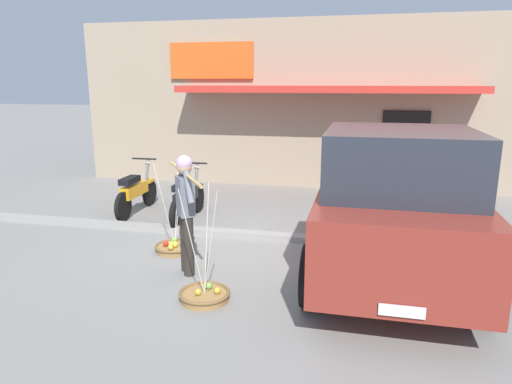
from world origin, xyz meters
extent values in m
plane|color=gray|center=(0.00, 0.00, 0.00)|extent=(90.00, 90.00, 0.00)
cube|color=gray|center=(0.00, 0.70, 0.05)|extent=(20.00, 0.24, 0.10)
cylinder|color=#2D2823|center=(-0.54, -0.91, 0.43)|extent=(0.15, 0.15, 0.86)
cylinder|color=#2D2823|center=(-0.44, -1.06, 0.43)|extent=(0.15, 0.15, 0.86)
cube|color=slate|center=(-0.49, -0.99, 1.13)|extent=(0.35, 0.39, 0.54)
sphere|color=tan|center=(-0.49, -0.99, 1.53)|extent=(0.21, 0.21, 0.21)
sphere|color=#D1A8CC|center=(-0.49, -0.99, 1.58)|extent=(0.22, 0.22, 0.22)
cylinder|color=slate|center=(-0.62, -0.79, 1.30)|extent=(0.26, 0.33, 0.43)
cylinder|color=slate|center=(-0.36, -1.19, 1.30)|extent=(0.26, 0.33, 0.43)
cylinder|color=tan|center=(-0.49, -0.99, 1.45)|extent=(1.05, 1.54, 0.04)
cylinder|color=#9E7542|center=(-1.00, -0.23, 0.04)|extent=(0.60, 0.60, 0.09)
torus|color=brown|center=(-1.00, -0.23, 0.10)|extent=(0.65, 0.65, 0.05)
sphere|color=#7ABC48|center=(-1.00, -0.41, 0.13)|extent=(0.09, 0.09, 0.09)
sphere|color=red|center=(-1.14, -0.28, 0.14)|extent=(0.09, 0.09, 0.09)
sphere|color=yellow|center=(-1.04, -0.29, 0.14)|extent=(0.09, 0.09, 0.09)
sphere|color=yellow|center=(-0.97, -0.29, 0.14)|extent=(0.10, 0.10, 0.10)
sphere|color=#7ABD48|center=(-1.01, -0.22, 0.20)|extent=(0.10, 0.10, 0.10)
sphere|color=gold|center=(-0.99, -0.42, 0.13)|extent=(0.08, 0.08, 0.08)
cylinder|color=silver|center=(-1.00, -0.09, 0.77)|extent=(0.01, 0.29, 1.36)
cylinder|color=silver|center=(-1.12, -0.30, 0.77)|extent=(0.25, 0.15, 1.36)
cylinder|color=silver|center=(-0.88, -0.30, 0.77)|extent=(0.25, 0.15, 1.36)
cylinder|color=#9E7542|center=(0.01, -1.75, 0.04)|extent=(0.60, 0.60, 0.09)
torus|color=brown|center=(0.01, -1.75, 0.10)|extent=(0.65, 0.65, 0.05)
sphere|color=gold|center=(-0.05, -1.82, 0.13)|extent=(0.08, 0.08, 0.08)
sphere|color=#79BB47|center=(0.03, -1.62, 0.13)|extent=(0.09, 0.09, 0.09)
sphere|color=gold|center=(0.18, -1.73, 0.13)|extent=(0.09, 0.09, 0.09)
cylinder|color=silver|center=(0.01, -1.61, 0.77)|extent=(0.01, 0.29, 1.36)
cylinder|color=silver|center=(-0.11, -1.82, 0.77)|extent=(0.25, 0.15, 1.36)
cylinder|color=silver|center=(0.13, -1.82, 0.77)|extent=(0.25, 0.15, 1.36)
cylinder|color=black|center=(-2.64, 2.35, 0.29)|extent=(0.09, 0.58, 0.58)
cylinder|color=black|center=(-2.62, 1.11, 0.29)|extent=(0.09, 0.58, 0.58)
cube|color=orange|center=(-2.64, 2.35, 0.55)|extent=(0.15, 0.28, 0.06)
cube|color=orange|center=(-2.63, 1.63, 0.51)|extent=(0.22, 0.90, 0.24)
cube|color=black|center=(-2.62, 1.45, 0.75)|extent=(0.23, 0.56, 0.12)
cylinder|color=slate|center=(-2.64, 2.25, 0.68)|extent=(0.07, 0.30, 0.76)
cylinder|color=black|center=(-2.64, 2.17, 1.07)|extent=(0.54, 0.05, 0.04)
sphere|color=silver|center=(-2.64, 2.33, 0.93)|extent=(0.11, 0.11, 0.11)
cylinder|color=black|center=(-1.42, 2.08, 0.29)|extent=(0.09, 0.58, 0.58)
cylinder|color=black|center=(-1.39, 0.84, 0.29)|extent=(0.09, 0.58, 0.58)
cube|color=black|center=(-1.42, 2.08, 0.55)|extent=(0.15, 0.28, 0.06)
cube|color=black|center=(-1.40, 1.36, 0.51)|extent=(0.22, 0.90, 0.24)
cube|color=black|center=(-1.40, 1.18, 0.75)|extent=(0.23, 0.56, 0.12)
cylinder|color=slate|center=(-1.41, 1.98, 0.68)|extent=(0.07, 0.30, 0.76)
cylinder|color=black|center=(-1.41, 1.90, 1.07)|extent=(0.54, 0.05, 0.04)
sphere|color=silver|center=(-1.42, 2.06, 0.93)|extent=(0.11, 0.11, 0.11)
cube|color=maroon|center=(2.31, -0.14, 0.86)|extent=(1.95, 4.72, 0.96)
cube|color=#282D38|center=(2.30, -0.96, 1.72)|extent=(1.77, 1.90, 0.76)
cube|color=maroon|center=(2.32, 0.92, 1.44)|extent=(1.83, 2.37, 0.08)
cylinder|color=black|center=(3.24, -1.61, 0.38)|extent=(0.27, 0.76, 0.76)
cylinder|color=black|center=(1.34, -1.59, 0.38)|extent=(0.27, 0.76, 0.76)
cylinder|color=black|center=(3.27, 1.31, 0.38)|extent=(0.27, 0.76, 0.76)
cylinder|color=black|center=(1.37, 1.32, 0.38)|extent=(0.27, 0.76, 0.76)
cube|color=silver|center=(2.28, -2.51, 0.50)|extent=(0.44, 0.02, 0.12)
cube|color=tan|center=(0.97, 7.41, 2.10)|extent=(13.00, 5.00, 4.20)
cube|color=red|center=(0.97, 4.41, 2.50)|extent=(7.15, 1.00, 0.16)
cube|color=#DB5B1E|center=(-1.96, 4.86, 3.20)|extent=(2.20, 0.08, 0.90)
cube|color=black|center=(2.92, 4.89, 1.00)|extent=(1.10, 0.06, 2.00)
camera|label=1|loc=(1.78, -6.75, 2.64)|focal=32.16mm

